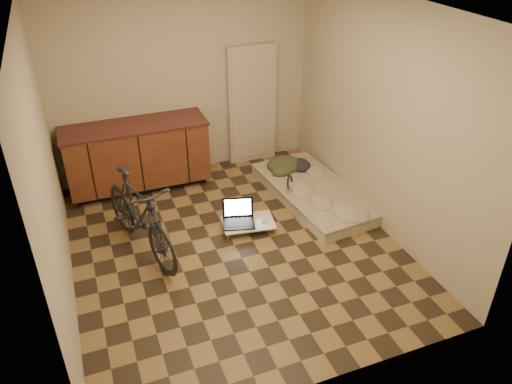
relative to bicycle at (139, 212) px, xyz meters
name	(u,v)px	position (x,y,z in m)	size (l,w,h in m)	color
room_shell	(232,141)	(0.97, -0.28, 0.78)	(3.50, 4.00, 2.60)	brown
cabinets	(138,156)	(0.22, 1.43, -0.05)	(1.84, 0.62, 0.91)	black
appliance_panel	(252,105)	(1.92, 1.66, 0.33)	(0.70, 0.10, 1.70)	#C4B29B
bicycle	(139,212)	(0.00, 0.00, 0.00)	(0.47, 1.60, 1.03)	black
futon	(314,192)	(2.27, 0.32, -0.44)	(1.07, 1.95, 0.16)	#B9B394
clothing_pile	(289,161)	(2.18, 0.93, -0.25)	(0.53, 0.44, 0.21)	#323A21
headphones	(290,183)	(1.96, 0.38, -0.27)	(0.26, 0.24, 0.17)	black
lap_desk	(248,223)	(1.23, -0.03, -0.43)	(0.66, 0.48, 0.10)	brown
laptop	(238,218)	(1.13, 0.01, -0.36)	(0.44, 0.41, 0.25)	black
mouse	(263,221)	(1.39, -0.09, -0.40)	(0.05, 0.09, 0.03)	silver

